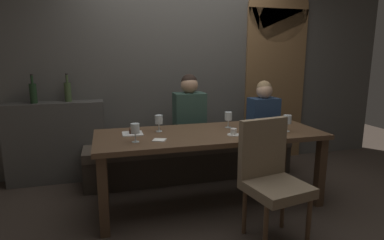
{
  "coord_description": "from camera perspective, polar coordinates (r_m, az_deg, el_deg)",
  "views": [
    {
      "loc": [
        -0.97,
        -2.84,
        1.48
      ],
      "look_at": [
        -0.14,
        0.15,
        0.84
      ],
      "focal_mm": 29.5,
      "sensor_mm": 36.0,
      "label": 1
    }
  ],
  "objects": [
    {
      "name": "folded_napkin",
      "position": [
        2.8,
        -5.92,
        -3.62
      ],
      "size": [
        0.14,
        0.14,
        0.01
      ],
      "primitive_type": "cube",
      "rotation": [
        0.0,
        0.0,
        -0.41
      ],
      "color": "silver",
      "rests_on": "dining_table"
    },
    {
      "name": "wine_glass_center_front",
      "position": [
        2.76,
        -10.25,
        -1.6
      ],
      "size": [
        0.08,
        0.08,
        0.16
      ],
      "color": "silver",
      "rests_on": "dining_table"
    },
    {
      "name": "back_counter",
      "position": [
        4.05,
        -23.22,
        -3.68
      ],
      "size": [
        1.1,
        0.28,
        0.95
      ],
      "primitive_type": "cube",
      "color": "#413E3A",
      "rests_on": "ground"
    },
    {
      "name": "chair_near_side",
      "position": [
        2.62,
        14.01,
        -9.27
      ],
      "size": [
        0.51,
        0.51,
        0.98
      ],
      "color": "brown",
      "rests_on": "ground"
    },
    {
      "name": "wine_bottle_dark_red",
      "position": [
        3.96,
        -26.78,
        4.45
      ],
      "size": [
        0.08,
        0.08,
        0.33
      ],
      "color": "black",
      "rests_on": "back_counter"
    },
    {
      "name": "wine_bottle_pale_label",
      "position": [
        3.94,
        -21.54,
        4.86
      ],
      "size": [
        0.08,
        0.08,
        0.33
      ],
      "color": "#384728",
      "rests_on": "back_counter"
    },
    {
      "name": "espresso_cup",
      "position": [
        3.0,
        7.52,
        -2.24
      ],
      "size": [
        0.12,
        0.12,
        0.06
      ],
      "color": "white",
      "rests_on": "dining_table"
    },
    {
      "name": "ground",
      "position": [
        3.35,
        3.12,
        -14.61
      ],
      "size": [
        9.0,
        9.0,
        0.0
      ],
      "primitive_type": "plane",
      "color": "#382D26"
    },
    {
      "name": "dessert_plate",
      "position": [
        3.06,
        -10.65,
        -2.26
      ],
      "size": [
        0.19,
        0.19,
        0.05
      ],
      "color": "white",
      "rests_on": "dining_table"
    },
    {
      "name": "diner_bearded",
      "position": [
        4.11,
        12.77,
        1.66
      ],
      "size": [
        0.36,
        0.24,
        0.72
      ],
      "color": "navy",
      "rests_on": "banquette_bench"
    },
    {
      "name": "wine_glass_end_right",
      "position": [
        3.24,
        16.87,
        0.04
      ],
      "size": [
        0.08,
        0.08,
        0.16
      ],
      "color": "silver",
      "rests_on": "dining_table"
    },
    {
      "name": "arched_door",
      "position": [
        4.62,
        14.92,
        9.82
      ],
      "size": [
        0.9,
        0.05,
        2.55
      ],
      "color": "brown",
      "rests_on": "ground"
    },
    {
      "name": "back_wall_tiled",
      "position": [
        4.18,
        -2.08,
        11.9
      ],
      "size": [
        6.0,
        0.12,
        3.0
      ],
      "primitive_type": "cube",
      "color": "#4C4944",
      "rests_on": "ground"
    },
    {
      "name": "wine_glass_center_back",
      "position": [
        3.11,
        -6.02,
        -0.05
      ],
      "size": [
        0.08,
        0.08,
        0.16
      ],
      "color": "silver",
      "rests_on": "dining_table"
    },
    {
      "name": "diner_redhead",
      "position": [
        3.7,
        -0.48,
        1.65
      ],
      "size": [
        0.36,
        0.24,
        0.82
      ],
      "color": "#2D473D",
      "rests_on": "banquette_bench"
    },
    {
      "name": "banquette_bench",
      "position": [
        3.88,
        -0.15,
        -7.18
      ],
      "size": [
        2.5,
        0.44,
        0.45
      ],
      "color": "#312A23",
      "rests_on": "ground"
    },
    {
      "name": "dining_table",
      "position": [
        3.11,
        3.25,
        -3.78
      ],
      "size": [
        2.2,
        0.84,
        0.74
      ],
      "color": "#493422",
      "rests_on": "ground"
    },
    {
      "name": "wine_glass_far_left",
      "position": [
        3.29,
        6.58,
        0.56
      ],
      "size": [
        0.08,
        0.08,
        0.16
      ],
      "color": "silver",
      "rests_on": "dining_table"
    }
  ]
}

